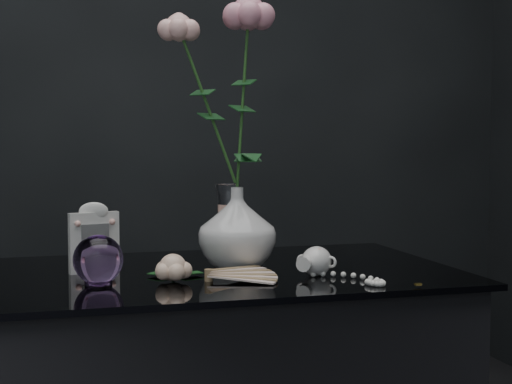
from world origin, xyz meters
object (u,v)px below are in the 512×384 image
object	(u,v)px
loose_rose	(173,268)
pearl_jar	(316,260)
paperweight	(98,259)
vase	(237,228)
wine_glass	(228,225)
picture_frame	(94,237)

from	to	relation	value
loose_rose	pearl_jar	bearing A→B (deg)	10.22
paperweight	loose_rose	distance (m)	0.14
vase	paperweight	size ratio (longest dim) A/B	1.82
vase	pearl_jar	size ratio (longest dim) A/B	0.80
vase	wine_glass	bearing A→B (deg)	107.26
pearl_jar	wine_glass	bearing A→B (deg)	169.63
paperweight	picture_frame	bearing A→B (deg)	89.01
loose_rose	paperweight	bearing A→B (deg)	-175.01
wine_glass	pearl_jar	world-z (taller)	wine_glass
wine_glass	paperweight	bearing A→B (deg)	-153.45
picture_frame	pearl_jar	xyz separation A→B (m)	(0.41, -0.15, -0.04)
vase	picture_frame	xyz separation A→B (m)	(-0.28, 0.03, -0.01)
vase	loose_rose	distance (m)	0.20
loose_rose	pearl_jar	size ratio (longest dim) A/B	0.74
paperweight	loose_rose	xyz separation A→B (m)	(0.13, -0.01, -0.02)
picture_frame	loose_rose	distance (m)	0.20
wine_glass	picture_frame	size ratio (longest dim) A/B	1.22
paperweight	loose_rose	bearing A→B (deg)	-6.03
paperweight	wine_glass	bearing A→B (deg)	26.55
loose_rose	picture_frame	bearing A→B (deg)	143.58
wine_glass	loose_rose	size ratio (longest dim) A/B	1.11
vase	wine_glass	distance (m)	0.04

